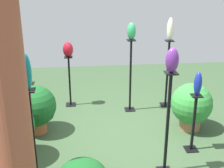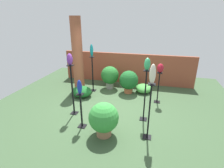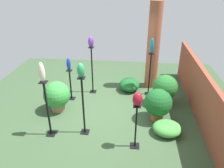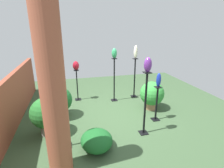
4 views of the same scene
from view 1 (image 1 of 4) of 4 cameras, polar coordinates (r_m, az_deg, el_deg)
ground_plane at (r=5.49m, az=1.52°, el=-9.39°), size 8.00×8.00×0.00m
brick_pillar at (r=3.37m, az=-18.14°, el=-4.53°), size 0.40×0.40×2.77m
pedestal_ivory at (r=6.46m, az=10.04°, el=1.39°), size 0.20×0.20×1.39m
pedestal_cobalt at (r=5.06m, az=14.66°, el=-7.42°), size 0.20×0.20×0.95m
pedestal_teal at (r=4.24m, az=-14.08°, el=-10.22°), size 0.20×0.20×1.36m
pedestal_ruby at (r=6.48m, az=-7.73°, el=0.06°), size 0.20×0.20×1.06m
pedestal_jade at (r=6.14m, az=3.38°, el=0.95°), size 0.20×0.20×1.46m
pedestal_violet at (r=4.34m, az=10.06°, el=-8.02°), size 0.20×0.20×1.50m
art_vase_ivory at (r=6.21m, az=10.61°, el=9.85°), size 0.13×0.13×0.44m
art_vase_cobalt at (r=4.77m, az=15.43°, el=0.04°), size 0.12×0.12×0.37m
art_vase_teal at (r=3.84m, az=-15.34°, el=2.16°), size 0.12×0.12×0.46m
art_vase_ruby at (r=6.26m, az=-8.05°, el=6.27°), size 0.21×0.21×0.30m
art_vase_jade at (r=5.88m, az=3.58°, el=9.61°), size 0.16×0.17×0.32m
art_vase_violet at (r=3.97m, az=10.94°, el=4.29°), size 0.16×0.17×0.32m
potted_plant_front_left at (r=5.66m, az=14.33°, el=-3.72°), size 0.73×0.73×0.86m
potted_plant_walkway_edge at (r=5.53m, az=-13.81°, el=-4.11°), size 0.71×0.71×0.86m
potted_plant_near_pillar at (r=4.85m, az=-18.06°, el=-7.75°), size 0.71×0.71×0.91m
foliage_bed_east at (r=6.21m, az=-14.69°, el=-4.76°), size 0.61×0.69×0.30m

